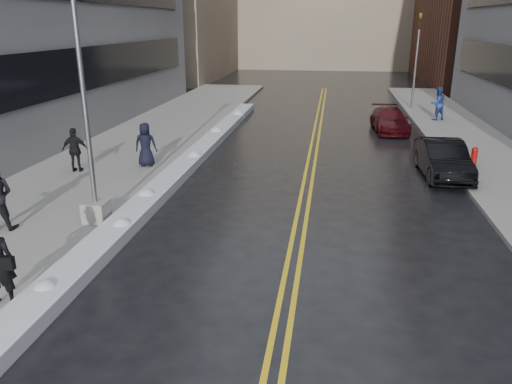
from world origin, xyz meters
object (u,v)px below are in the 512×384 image
at_px(lamppost, 89,141).
at_px(car_black, 443,159).
at_px(traffic_signal, 416,58).
at_px(car_maroon, 390,120).
at_px(pedestrian_east, 438,104).
at_px(pedestrian_c, 146,145).
at_px(pedestrian_d, 75,150).
at_px(fire_hydrant, 474,155).

height_order(lamppost, car_black, lamppost).
xyz_separation_m(traffic_signal, car_maroon, (-2.14, -7.13, -2.79)).
distance_m(pedestrian_east, car_black, 11.46).
relative_size(pedestrian_c, car_black, 0.41).
distance_m(pedestrian_d, car_black, 13.96).
xyz_separation_m(fire_hydrant, car_black, (-1.50, -1.42, 0.14)).
bearing_deg(pedestrian_d, car_black, 179.68).
distance_m(fire_hydrant, pedestrian_c, 13.15).
bearing_deg(car_black, fire_hydrant, 41.35).
bearing_deg(pedestrian_d, traffic_signal, -138.70).
distance_m(pedestrian_c, pedestrian_east, 17.94).
distance_m(pedestrian_d, car_maroon, 16.28).
relative_size(lamppost, traffic_signal, 1.27).
bearing_deg(pedestrian_c, car_maroon, -148.14).
bearing_deg(lamppost, pedestrian_east, 54.77).
relative_size(pedestrian_east, car_black, 0.45).
xyz_separation_m(car_black, car_maroon, (-1.14, 8.29, -0.08)).
distance_m(traffic_signal, car_black, 15.69).
xyz_separation_m(traffic_signal, pedestrian_d, (-14.83, -17.31, -2.40)).
bearing_deg(pedestrian_east, car_black, 55.25).
relative_size(lamppost, pedestrian_east, 3.99).
bearing_deg(fire_hydrant, car_black, -136.57).
distance_m(fire_hydrant, traffic_signal, 14.30).
distance_m(lamppost, pedestrian_c, 6.07).
height_order(pedestrian_east, car_maroon, pedestrian_east).
bearing_deg(traffic_signal, car_black, -93.71).
distance_m(pedestrian_c, pedestrian_d, 2.63).
xyz_separation_m(pedestrian_d, car_black, (13.83, 1.89, -0.31)).
height_order(lamppost, pedestrian_c, lamppost).
xyz_separation_m(pedestrian_d, pedestrian_east, (15.66, 13.20, 0.11)).
bearing_deg(fire_hydrant, traffic_signal, 92.05).
xyz_separation_m(lamppost, pedestrian_c, (-0.66, 5.84, -1.51)).
relative_size(pedestrian_c, pedestrian_east, 0.91).
height_order(lamppost, traffic_signal, lamppost).
relative_size(lamppost, car_black, 1.82).
height_order(traffic_signal, pedestrian_c, traffic_signal).
xyz_separation_m(traffic_signal, car_black, (-1.00, -15.42, -2.71)).
relative_size(fire_hydrant, pedestrian_c, 0.42).
bearing_deg(car_black, lamppost, -150.73).
bearing_deg(car_black, pedestrian_d, -174.29).
bearing_deg(lamppost, pedestrian_c, 96.49).
distance_m(pedestrian_d, pedestrian_east, 20.48).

